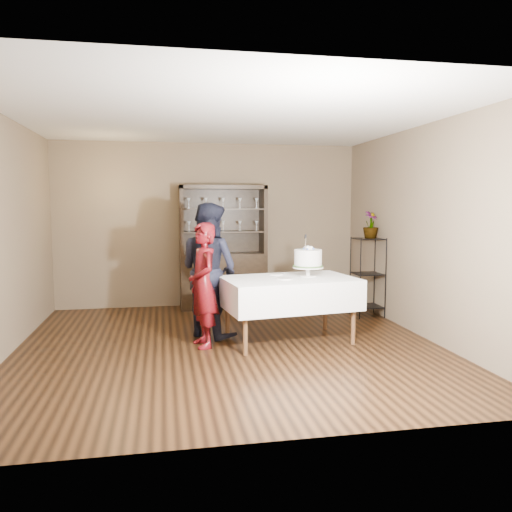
% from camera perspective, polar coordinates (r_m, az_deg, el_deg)
% --- Properties ---
extents(floor, '(5.00, 5.00, 0.00)m').
position_cam_1_polar(floor, '(6.14, -3.07, -10.14)').
color(floor, black).
rests_on(floor, ground).
extents(ceiling, '(5.00, 5.00, 0.00)m').
position_cam_1_polar(ceiling, '(5.98, -3.23, 15.55)').
color(ceiling, silver).
rests_on(ceiling, back_wall).
extents(back_wall, '(5.00, 0.02, 2.70)m').
position_cam_1_polar(back_wall, '(8.39, -5.38, 3.54)').
color(back_wall, brown).
rests_on(back_wall, floor).
extents(wall_left, '(0.02, 5.00, 2.70)m').
position_cam_1_polar(wall_left, '(6.11, -27.09, 2.00)').
color(wall_left, brown).
rests_on(wall_left, floor).
extents(wall_right, '(0.02, 5.00, 2.70)m').
position_cam_1_polar(wall_right, '(6.71, 18.56, 2.65)').
color(wall_right, brown).
rests_on(wall_right, floor).
extents(china_hutch, '(1.40, 0.48, 2.00)m').
position_cam_1_polar(china_hutch, '(8.22, -3.79, -1.29)').
color(china_hutch, black).
rests_on(china_hutch, floor).
extents(plant_etagere, '(0.42, 0.42, 1.20)m').
position_cam_1_polar(plant_etagere, '(7.75, 12.64, -1.97)').
color(plant_etagere, black).
rests_on(plant_etagere, floor).
extents(cake_table, '(1.71, 1.19, 0.80)m').
position_cam_1_polar(cake_table, '(6.18, 3.81, -4.24)').
color(cake_table, silver).
rests_on(cake_table, floor).
extents(woman, '(0.46, 0.60, 1.49)m').
position_cam_1_polar(woman, '(5.97, -6.06, -3.32)').
color(woman, '#3E0512').
rests_on(woman, floor).
extents(man, '(1.05, 1.06, 1.72)m').
position_cam_1_polar(man, '(6.44, -5.41, -1.57)').
color(man, black).
rests_on(man, floor).
extents(cake, '(0.43, 0.43, 0.53)m').
position_cam_1_polar(cake, '(6.27, 5.97, -0.41)').
color(cake, white).
rests_on(cake, cake_table).
extents(plate_near, '(0.24, 0.24, 0.01)m').
position_cam_1_polar(plate_near, '(6.03, 3.25, -2.61)').
color(plate_near, white).
rests_on(plate_near, cake_table).
extents(plate_far, '(0.20, 0.20, 0.01)m').
position_cam_1_polar(plate_far, '(6.41, 2.31, -2.09)').
color(plate_far, white).
rests_on(plate_far, cake_table).
extents(potted_plant, '(0.32, 0.32, 0.41)m').
position_cam_1_polar(potted_plant, '(7.65, 12.98, 3.49)').
color(potted_plant, '#40632F').
rests_on(potted_plant, plant_etagere).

